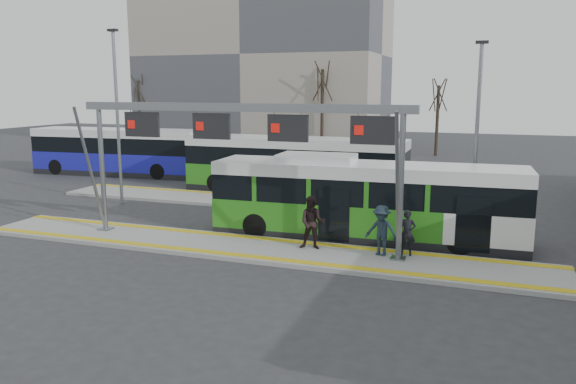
# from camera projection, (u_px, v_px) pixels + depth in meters

# --- Properties ---
(ground) EXTENTS (120.00, 120.00, 0.00)m
(ground) POSITION_uv_depth(u_px,v_px,m) (247.00, 250.00, 20.70)
(ground) COLOR #2D2D30
(ground) RESTS_ON ground
(platform_main) EXTENTS (22.00, 3.00, 0.15)m
(platform_main) POSITION_uv_depth(u_px,v_px,m) (247.00, 248.00, 20.69)
(platform_main) COLOR gray
(platform_main) RESTS_ON ground
(platform_second) EXTENTS (20.00, 3.00, 0.15)m
(platform_second) POSITION_uv_depth(u_px,v_px,m) (240.00, 201.00, 29.43)
(platform_second) COLOR gray
(platform_second) RESTS_ON ground
(tactile_main) EXTENTS (22.00, 2.65, 0.02)m
(tactile_main) POSITION_uv_depth(u_px,v_px,m) (247.00, 246.00, 20.68)
(tactile_main) COLOR gold
(tactile_main) RESTS_ON platform_main
(tactile_second) EXTENTS (20.00, 0.35, 0.02)m
(tactile_second) POSITION_uv_depth(u_px,v_px,m) (248.00, 195.00, 30.47)
(tactile_second) COLOR gold
(tactile_second) RESTS_ON platform_second
(gantry) EXTENTS (13.00, 1.68, 5.20)m
(gantry) POSITION_uv_depth(u_px,v_px,m) (239.00, 133.00, 20.27)
(gantry) COLOR slate
(gantry) RESTS_ON platform_main
(apartment_block) EXTENTS (24.50, 12.50, 18.40)m
(apartment_block) POSITION_uv_depth(u_px,v_px,m) (264.00, 55.00, 57.00)
(apartment_block) COLOR #9F9585
(apartment_block) RESTS_ON ground
(hero_bus) EXTENTS (12.13, 3.17, 3.31)m
(hero_bus) POSITION_uv_depth(u_px,v_px,m) (365.00, 201.00, 22.01)
(hero_bus) COLOR black
(hero_bus) RESTS_ON ground
(bg_bus_green) EXTENTS (12.58, 2.70, 3.14)m
(bg_bus_green) POSITION_uv_depth(u_px,v_px,m) (295.00, 166.00, 31.79)
(bg_bus_green) COLOR black
(bg_bus_green) RESTS_ON ground
(bg_bus_blue) EXTENTS (12.21, 3.50, 3.14)m
(bg_bus_blue) POSITION_uv_depth(u_px,v_px,m) (119.00, 152.00, 38.54)
(bg_bus_blue) COLOR black
(bg_bus_blue) RESTS_ON ground
(passenger_a) EXTENTS (0.62, 0.45, 1.59)m
(passenger_a) POSITION_uv_depth(u_px,v_px,m) (407.00, 233.00, 19.42)
(passenger_a) COLOR black
(passenger_a) RESTS_ON platform_main
(passenger_b) EXTENTS (1.05, 0.88, 1.93)m
(passenger_b) POSITION_uv_depth(u_px,v_px,m) (312.00, 223.00, 20.17)
(passenger_b) COLOR black
(passenger_b) RESTS_ON platform_main
(passenger_c) EXTENTS (1.24, 0.85, 1.77)m
(passenger_c) POSITION_uv_depth(u_px,v_px,m) (381.00, 231.00, 19.40)
(passenger_c) COLOR #1D2934
(passenger_c) RESTS_ON platform_main
(tree_left) EXTENTS (1.40, 1.40, 8.50)m
(tree_left) POSITION_uv_depth(u_px,v_px,m) (322.00, 82.00, 48.88)
(tree_left) COLOR #382B21
(tree_left) RESTS_ON ground
(tree_mid) EXTENTS (1.40, 1.40, 6.95)m
(tree_mid) POSITION_uv_depth(u_px,v_px,m) (438.00, 95.00, 48.82)
(tree_mid) COLOR #382B21
(tree_mid) RESTS_ON ground
(tree_far) EXTENTS (1.40, 1.40, 7.50)m
(tree_far) POSITION_uv_depth(u_px,v_px,m) (139.00, 90.00, 55.85)
(tree_far) COLOR #382B21
(tree_far) RESTS_ON ground
(lamp_west) EXTENTS (0.50, 0.25, 8.73)m
(lamp_west) POSITION_uv_depth(u_px,v_px,m) (117.00, 114.00, 28.12)
(lamp_west) COLOR slate
(lamp_west) RESTS_ON ground
(lamp_east) EXTENTS (0.50, 0.25, 7.75)m
(lamp_east) POSITION_uv_depth(u_px,v_px,m) (477.00, 132.00, 23.02)
(lamp_east) COLOR slate
(lamp_east) RESTS_ON ground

